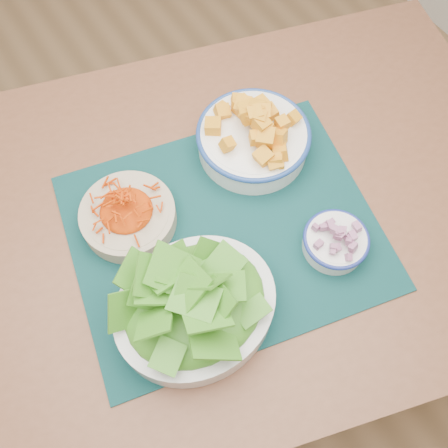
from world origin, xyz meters
name	(u,v)px	position (x,y,z in m)	size (l,w,h in m)	color
ground	(147,311)	(0.00, 0.00, 0.00)	(4.00, 4.00, 0.00)	#AA7E52
table	(217,233)	(0.19, -0.15, 0.66)	(1.51, 1.21, 0.75)	brown
placemat	(224,231)	(0.18, -0.20, 0.75)	(0.57, 0.47, 0.00)	black
carrot_bowl	(127,214)	(0.04, -0.08, 0.79)	(0.22, 0.22, 0.07)	#C1B090
squash_bowl	(254,134)	(0.33, -0.07, 0.80)	(0.25, 0.25, 0.11)	white
lettuce_bowl	(195,304)	(0.05, -0.31, 0.82)	(0.29, 0.24, 0.13)	silver
onion_bowl	(336,240)	(0.33, -0.34, 0.78)	(0.14, 0.14, 0.06)	white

